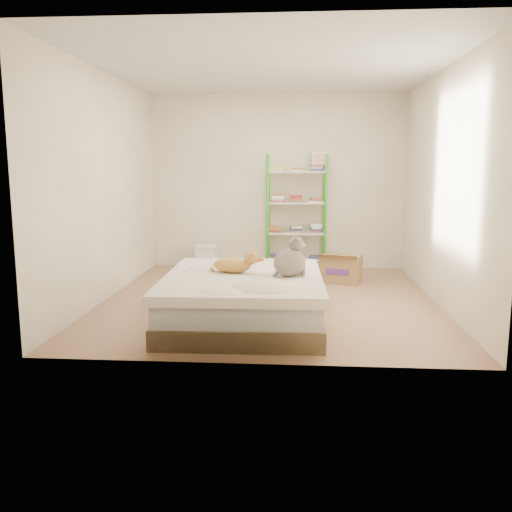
# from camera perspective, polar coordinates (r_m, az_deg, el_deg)

# --- Properties ---
(room) EXTENTS (3.81, 4.21, 2.61)m
(room) POSITION_cam_1_polar(r_m,az_deg,el_deg) (6.15, 1.48, 7.28)
(room) COLOR #A56E48
(room) RESTS_ON ground
(bed) EXTENTS (1.56, 1.93, 0.48)m
(bed) POSITION_cam_1_polar(r_m,az_deg,el_deg) (5.35, -1.31, -4.51)
(bed) COLOR brown
(bed) RESTS_ON ground
(orange_cat) EXTENTS (0.51, 0.35, 0.19)m
(orange_cat) POSITION_cam_1_polar(r_m,az_deg,el_deg) (5.39, -2.53, -0.76)
(orange_cat) COLOR #C2833B
(orange_cat) RESTS_ON bed
(grey_cat) EXTENTS (0.42, 0.39, 0.39)m
(grey_cat) POSITION_cam_1_polar(r_m,az_deg,el_deg) (5.19, 3.57, -0.04)
(grey_cat) COLOR gray
(grey_cat) RESTS_ON bed
(shelf_unit) EXTENTS (0.88, 0.36, 1.74)m
(shelf_unit) POSITION_cam_1_polar(r_m,az_deg,el_deg) (8.05, 4.31, 4.58)
(shelf_unit) COLOR green
(shelf_unit) RESTS_ON ground
(cardboard_box) EXTENTS (0.61, 0.61, 0.41)m
(cardboard_box) POSITION_cam_1_polar(r_m,az_deg,el_deg) (7.33, 8.93, -1.30)
(cardboard_box) COLOR #9C8554
(cardboard_box) RESTS_ON ground
(white_bin) EXTENTS (0.33, 0.30, 0.35)m
(white_bin) POSITION_cam_1_polar(r_m,az_deg,el_deg) (8.21, -5.26, -0.08)
(white_bin) COLOR white
(white_bin) RESTS_ON ground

